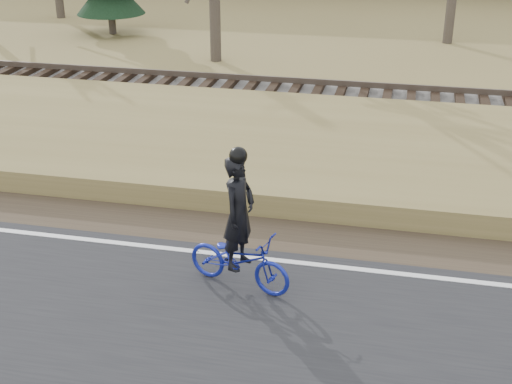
# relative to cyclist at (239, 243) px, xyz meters

# --- Properties ---
(ground) EXTENTS (120.00, 120.00, 0.00)m
(ground) POSITION_rel_cyclist_xyz_m (-3.08, 0.65, -0.79)
(ground) COLOR olive
(ground) RESTS_ON ground
(edge_line) EXTENTS (120.00, 0.12, 0.01)m
(edge_line) POSITION_rel_cyclist_xyz_m (-3.08, 0.85, -0.72)
(edge_line) COLOR silver
(edge_line) RESTS_ON road
(shoulder) EXTENTS (120.00, 1.60, 0.04)m
(shoulder) POSITION_rel_cyclist_xyz_m (-3.08, 1.85, -0.77)
(shoulder) COLOR #473A2B
(shoulder) RESTS_ON ground
(embankment) EXTENTS (120.00, 5.00, 0.44)m
(embankment) POSITION_rel_cyclist_xyz_m (-3.08, 4.85, -0.57)
(embankment) COLOR olive
(embankment) RESTS_ON ground
(ballast) EXTENTS (120.00, 3.00, 0.45)m
(ballast) POSITION_rel_cyclist_xyz_m (-3.08, 8.65, -0.56)
(ballast) COLOR slate
(ballast) RESTS_ON ground
(railroad) EXTENTS (120.00, 2.40, 0.29)m
(railroad) POSITION_rel_cyclist_xyz_m (-3.08, 8.65, -0.26)
(railroad) COLOR black
(railroad) RESTS_ON ballast
(cyclist) EXTENTS (1.78, 1.03, 2.23)m
(cyclist) POSITION_rel_cyclist_xyz_m (0.00, 0.00, 0.00)
(cyclist) COLOR navy
(cyclist) RESTS_ON road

